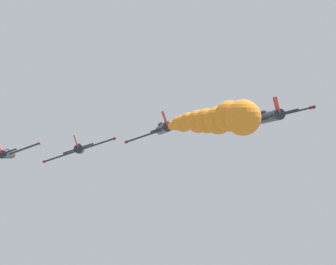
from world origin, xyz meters
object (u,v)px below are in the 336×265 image
at_px(airplane_left_outer, 164,128).
at_px(airplane_right_outer, 268,117).
at_px(airplane_right_inner, 79,149).
at_px(airplane_left_inner, 7,154).

bearing_deg(airplane_left_outer, airplane_right_outer, -40.39).
relative_size(airplane_right_inner, airplane_left_outer, 1.00).
distance_m(airplane_left_inner, airplane_left_outer, 26.00).
bearing_deg(airplane_right_inner, airplane_left_outer, -43.91).
bearing_deg(airplane_left_inner, airplane_left_outer, -40.10).
bearing_deg(airplane_right_inner, airplane_left_inner, 144.13).
height_order(airplane_left_inner, airplane_right_outer, airplane_right_outer).
bearing_deg(airplane_right_outer, airplane_left_outer, 139.61).
relative_size(airplane_right_inner, airplane_right_outer, 1.00).
distance_m(airplane_left_outer, airplane_right_outer, 13.21).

